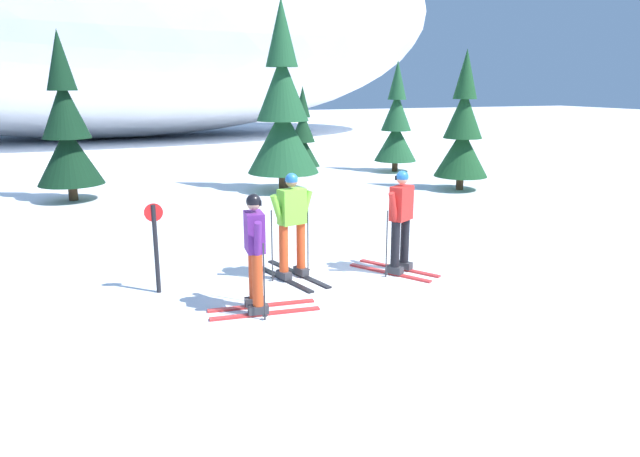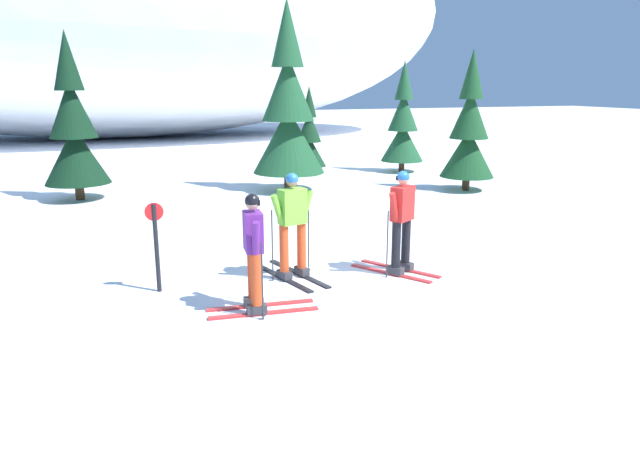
{
  "view_description": "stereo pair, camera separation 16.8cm",
  "coord_description": "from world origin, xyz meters",
  "px_view_note": "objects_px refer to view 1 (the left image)",
  "views": [
    {
      "loc": [
        -3.72,
        -8.14,
        3.16
      ],
      "look_at": [
        -0.56,
        0.11,
        0.95
      ],
      "focal_mm": 32.65,
      "sensor_mm": 36.0,
      "label": 1
    },
    {
      "loc": [
        -3.56,
        -8.19,
        3.16
      ],
      "look_at": [
        -0.56,
        0.11,
        0.95
      ],
      "focal_mm": 32.65,
      "sensor_mm": 36.0,
      "label": 2
    }
  ],
  "objects_px": {
    "pine_tree_far_right": "(463,132)",
    "trail_marker_post": "(156,242)",
    "pine_tree_center_left": "(283,113)",
    "skier_lime_jacket": "(292,224)",
    "pine_tree_center_right": "(303,138)",
    "skier_purple_jacket": "(255,251)",
    "pine_tree_left": "(67,131)",
    "pine_tree_right": "(396,126)",
    "skier_red_jacket": "(400,220)"
  },
  "relations": [
    {
      "from": "pine_tree_far_right",
      "to": "trail_marker_post",
      "type": "xyz_separation_m",
      "value": [
        -9.55,
        -5.97,
        -0.93
      ]
    },
    {
      "from": "pine_tree_center_left",
      "to": "skier_lime_jacket",
      "type": "bearing_deg",
      "value": -106.49
    },
    {
      "from": "pine_tree_center_right",
      "to": "trail_marker_post",
      "type": "xyz_separation_m",
      "value": [
        -6.07,
        -10.49,
        -0.48
      ]
    },
    {
      "from": "skier_lime_jacket",
      "to": "skier_purple_jacket",
      "type": "distance_m",
      "value": 1.54
    },
    {
      "from": "pine_tree_center_right",
      "to": "pine_tree_far_right",
      "type": "xyz_separation_m",
      "value": [
        3.48,
        -4.51,
        0.45
      ]
    },
    {
      "from": "pine_tree_left",
      "to": "pine_tree_right",
      "type": "bearing_deg",
      "value": 8.66
    },
    {
      "from": "skier_lime_jacket",
      "to": "trail_marker_post",
      "type": "xyz_separation_m",
      "value": [
        -2.16,
        0.09,
        -0.12
      ]
    },
    {
      "from": "pine_tree_center_right",
      "to": "pine_tree_far_right",
      "type": "relative_size",
      "value": 0.74
    },
    {
      "from": "skier_lime_jacket",
      "to": "skier_red_jacket",
      "type": "height_order",
      "value": "skier_lime_jacket"
    },
    {
      "from": "pine_tree_center_left",
      "to": "pine_tree_center_right",
      "type": "bearing_deg",
      "value": 59.87
    },
    {
      "from": "pine_tree_far_right",
      "to": "trail_marker_post",
      "type": "distance_m",
      "value": 11.3
    },
    {
      "from": "skier_lime_jacket",
      "to": "pine_tree_right",
      "type": "bearing_deg",
      "value": 54.1
    },
    {
      "from": "skier_purple_jacket",
      "to": "trail_marker_post",
      "type": "bearing_deg",
      "value": 133.2
    },
    {
      "from": "pine_tree_left",
      "to": "pine_tree_right",
      "type": "xyz_separation_m",
      "value": [
        10.93,
        1.66,
        -0.24
      ]
    },
    {
      "from": "pine_tree_right",
      "to": "trail_marker_post",
      "type": "bearing_deg",
      "value": -133.38
    },
    {
      "from": "pine_tree_left",
      "to": "pine_tree_right",
      "type": "height_order",
      "value": "pine_tree_left"
    },
    {
      "from": "pine_tree_center_right",
      "to": "pine_tree_right",
      "type": "height_order",
      "value": "pine_tree_right"
    },
    {
      "from": "skier_purple_jacket",
      "to": "pine_tree_left",
      "type": "xyz_separation_m",
      "value": [
        -2.66,
        9.69,
        1.01
      ]
    },
    {
      "from": "skier_lime_jacket",
      "to": "trail_marker_post",
      "type": "bearing_deg",
      "value": 177.74
    },
    {
      "from": "skier_red_jacket",
      "to": "pine_tree_center_left",
      "type": "bearing_deg",
      "value": 86.37
    },
    {
      "from": "skier_purple_jacket",
      "to": "pine_tree_right",
      "type": "bearing_deg",
      "value": 53.92
    },
    {
      "from": "pine_tree_right",
      "to": "trail_marker_post",
      "type": "relative_size",
      "value": 2.8
    },
    {
      "from": "pine_tree_center_left",
      "to": "trail_marker_post",
      "type": "xyz_separation_m",
      "value": [
        -4.48,
        -7.76,
        -1.51
      ]
    },
    {
      "from": "skier_red_jacket",
      "to": "pine_tree_center_right",
      "type": "bearing_deg",
      "value": 79.11
    },
    {
      "from": "pine_tree_left",
      "to": "pine_tree_center_right",
      "type": "bearing_deg",
      "value": 15.65
    },
    {
      "from": "pine_tree_right",
      "to": "trail_marker_post",
      "type": "distance_m",
      "value": 13.85
    },
    {
      "from": "pine_tree_center_right",
      "to": "trail_marker_post",
      "type": "bearing_deg",
      "value": -120.05
    },
    {
      "from": "pine_tree_center_left",
      "to": "pine_tree_far_right",
      "type": "height_order",
      "value": "pine_tree_center_left"
    },
    {
      "from": "skier_red_jacket",
      "to": "pine_tree_right",
      "type": "bearing_deg",
      "value": 62.23
    },
    {
      "from": "skier_purple_jacket",
      "to": "pine_tree_left",
      "type": "distance_m",
      "value": 10.1
    },
    {
      "from": "pine_tree_center_right",
      "to": "pine_tree_right",
      "type": "bearing_deg",
      "value": -7.26
    },
    {
      "from": "skier_purple_jacket",
      "to": "pine_tree_center_right",
      "type": "distance_m",
      "value": 12.75
    },
    {
      "from": "skier_red_jacket",
      "to": "trail_marker_post",
      "type": "distance_m",
      "value": 3.99
    },
    {
      "from": "trail_marker_post",
      "to": "skier_lime_jacket",
      "type": "bearing_deg",
      "value": -2.26
    },
    {
      "from": "skier_purple_jacket",
      "to": "pine_tree_right",
      "type": "xyz_separation_m",
      "value": [
        8.27,
        11.35,
        0.77
      ]
    },
    {
      "from": "skier_purple_jacket",
      "to": "pine_tree_right",
      "type": "distance_m",
      "value": 14.07
    },
    {
      "from": "pine_tree_center_left",
      "to": "skier_red_jacket",
      "type": "bearing_deg",
      "value": -93.63
    },
    {
      "from": "skier_lime_jacket",
      "to": "skier_red_jacket",
      "type": "bearing_deg",
      "value": -12.01
    },
    {
      "from": "pine_tree_center_left",
      "to": "pine_tree_far_right",
      "type": "xyz_separation_m",
      "value": [
        5.07,
        -1.78,
        -0.58
      ]
    },
    {
      "from": "skier_lime_jacket",
      "to": "pine_tree_far_right",
      "type": "relative_size",
      "value": 0.44
    },
    {
      "from": "skier_purple_jacket",
      "to": "pine_tree_left",
      "type": "bearing_deg",
      "value": 105.32
    },
    {
      "from": "skier_purple_jacket",
      "to": "pine_tree_far_right",
      "type": "height_order",
      "value": "pine_tree_far_right"
    },
    {
      "from": "skier_red_jacket",
      "to": "pine_tree_far_right",
      "type": "bearing_deg",
      "value": 49.05
    },
    {
      "from": "trail_marker_post",
      "to": "pine_tree_right",
      "type": "bearing_deg",
      "value": 46.62
    },
    {
      "from": "pine_tree_center_right",
      "to": "pine_tree_center_left",
      "type": "bearing_deg",
      "value": -120.13
    },
    {
      "from": "pine_tree_center_left",
      "to": "pine_tree_right",
      "type": "relative_size",
      "value": 1.4
    },
    {
      "from": "skier_red_jacket",
      "to": "pine_tree_center_left",
      "type": "distance_m",
      "value": 8.36
    },
    {
      "from": "skier_red_jacket",
      "to": "pine_tree_right",
      "type": "xyz_separation_m",
      "value": [
        5.54,
        10.52,
        0.73
      ]
    },
    {
      "from": "skier_red_jacket",
      "to": "pine_tree_right",
      "type": "distance_m",
      "value": 11.91
    },
    {
      "from": "skier_purple_jacket",
      "to": "pine_tree_far_right",
      "type": "distance_m",
      "value": 11.09
    }
  ]
}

